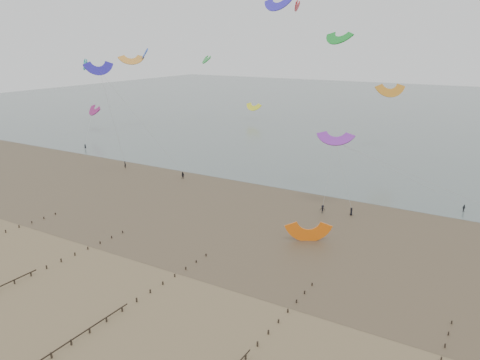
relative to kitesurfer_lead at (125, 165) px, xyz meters
name	(u,v)px	position (x,y,z in m)	size (l,w,h in m)	color
ground	(134,282)	(45.28, -44.89, -0.93)	(500.00, 500.00, 0.00)	brown
sea_and_shore	(236,206)	(41.20, -10.49, -0.92)	(500.00, 665.00, 0.03)	#475654
kitesurfer_lead	(125,165)	(0.00, 0.00, 0.00)	(0.68, 0.45, 1.86)	black
kitesurfers	(380,201)	(66.43, 5.28, -0.07)	(132.13, 22.47, 1.87)	black
grounded_kite	(308,241)	(60.81, -19.07, -0.93)	(6.64, 3.48, 5.06)	orange
kites_airborne	(274,76)	(23.16, 41.26, 21.44)	(244.38, 117.65, 46.00)	#FDF828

